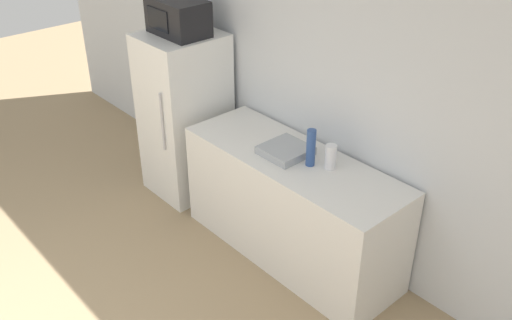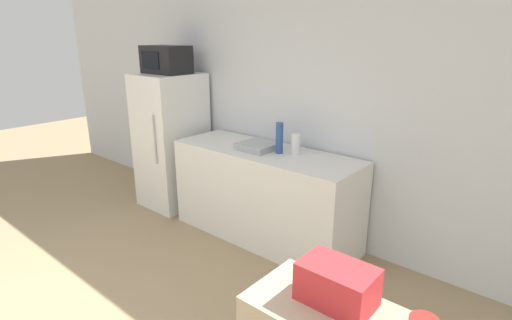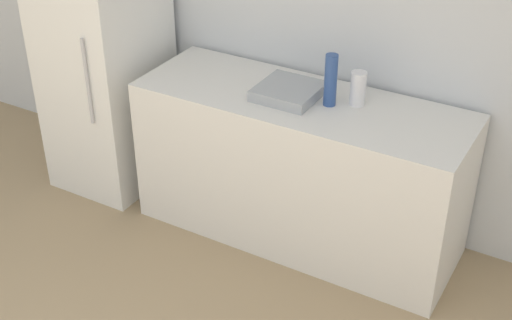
{
  "view_description": "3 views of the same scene",
  "coord_description": "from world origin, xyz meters",
  "px_view_note": "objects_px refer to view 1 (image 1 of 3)",
  "views": [
    {
      "loc": [
        2.55,
        0.06,
        3.0
      ],
      "look_at": [
        0.26,
        2.11,
        1.2
      ],
      "focal_mm": 40.0,
      "sensor_mm": 36.0,
      "label": 1
    },
    {
      "loc": [
        2.24,
        -0.07,
        1.92
      ],
      "look_at": [
        0.51,
        1.99,
        1.06
      ],
      "focal_mm": 28.0,
      "sensor_mm": 36.0,
      "label": 2
    },
    {
      "loc": [
        1.51,
        -0.39,
        2.6
      ],
      "look_at": [
        0.25,
        1.8,
        1.04
      ],
      "focal_mm": 50.0,
      "sensor_mm": 36.0,
      "label": 3
    }
  ],
  "objects_px": {
    "microwave": "(178,17)",
    "bottle_tall": "(311,148)",
    "bottle_short": "(331,157)",
    "refrigerator": "(185,116)"
  },
  "relations": [
    {
      "from": "microwave",
      "to": "bottle_tall",
      "type": "xyz_separation_m",
      "value": [
        1.49,
        0.05,
        -0.62
      ]
    },
    {
      "from": "bottle_tall",
      "to": "bottle_short",
      "type": "xyz_separation_m",
      "value": [
        0.13,
        0.07,
        -0.05
      ]
    },
    {
      "from": "refrigerator",
      "to": "bottle_short",
      "type": "bearing_deg",
      "value": 4.23
    },
    {
      "from": "bottle_tall",
      "to": "bottle_short",
      "type": "relative_size",
      "value": 1.52
    },
    {
      "from": "refrigerator",
      "to": "bottle_short",
      "type": "distance_m",
      "value": 1.64
    },
    {
      "from": "microwave",
      "to": "bottle_tall",
      "type": "distance_m",
      "value": 1.62
    },
    {
      "from": "bottle_short",
      "to": "microwave",
      "type": "bearing_deg",
      "value": -175.73
    },
    {
      "from": "refrigerator",
      "to": "microwave",
      "type": "height_order",
      "value": "microwave"
    },
    {
      "from": "refrigerator",
      "to": "bottle_tall",
      "type": "relative_size",
      "value": 5.32
    },
    {
      "from": "refrigerator",
      "to": "microwave",
      "type": "bearing_deg",
      "value": -111.29
    }
  ]
}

